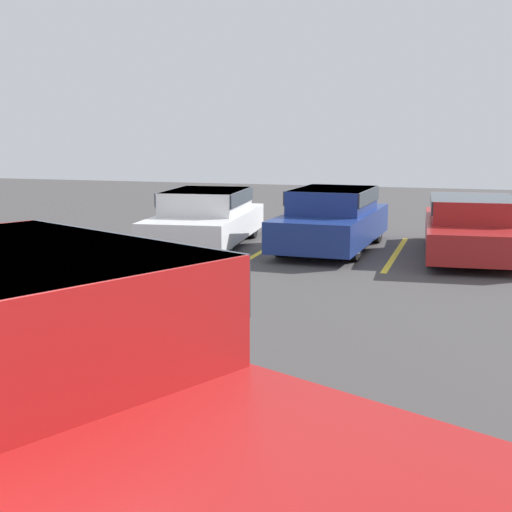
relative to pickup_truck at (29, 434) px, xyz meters
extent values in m
cube|color=yellow|center=(-4.75, 11.78, -0.93)|extent=(0.12, 4.37, 0.01)
cube|color=yellow|center=(-2.00, 11.78, -0.93)|extent=(0.12, 4.37, 0.01)
cube|color=yellow|center=(0.76, 11.78, -0.93)|extent=(0.12, 4.37, 0.01)
cube|color=#A51919|center=(-0.01, 0.01, -0.18)|extent=(6.42, 4.47, 1.00)
cylinder|color=black|center=(-1.33, 1.53, -0.52)|extent=(0.89, 0.67, 0.82)
cylinder|color=#ADADB2|center=(-1.33, 1.53, -0.52)|extent=(0.56, 0.52, 0.45)
cube|color=silver|center=(-3.44, 11.66, -0.48)|extent=(2.23, 4.51, 0.56)
cube|color=silver|center=(-3.45, 11.75, 0.05)|extent=(1.81, 2.41, 0.50)
cube|color=#2D3842|center=(-3.45, 11.75, 0.15)|extent=(1.87, 2.37, 0.30)
cylinder|color=black|center=(-2.54, 10.48, -0.62)|extent=(0.28, 0.65, 0.63)
cylinder|color=#ADADB2|center=(-2.54, 10.48, -0.62)|extent=(0.26, 0.37, 0.35)
cylinder|color=black|center=(-4.09, 10.33, -0.62)|extent=(0.28, 0.65, 0.63)
cylinder|color=#ADADB2|center=(-4.09, 10.33, -0.62)|extent=(0.26, 0.37, 0.35)
cylinder|color=black|center=(-2.79, 13.00, -0.62)|extent=(0.28, 0.65, 0.63)
cylinder|color=#ADADB2|center=(-2.79, 13.00, -0.62)|extent=(0.26, 0.37, 0.35)
cylinder|color=black|center=(-4.35, 12.84, -0.62)|extent=(0.28, 0.65, 0.63)
cylinder|color=#ADADB2|center=(-4.35, 12.84, -0.62)|extent=(0.26, 0.37, 0.35)
cube|color=navy|center=(-0.64, 11.94, -0.43)|extent=(1.92, 4.32, 0.63)
cube|color=navy|center=(-0.64, 12.02, 0.13)|extent=(1.62, 2.27, 0.50)
cube|color=#2D3842|center=(-0.64, 12.02, 0.23)|extent=(1.68, 2.23, 0.30)
cylinder|color=black|center=(0.02, 10.68, -0.60)|extent=(0.27, 0.67, 0.66)
cylinder|color=#ADADB2|center=(0.02, 10.68, -0.60)|extent=(0.27, 0.37, 0.36)
cylinder|color=black|center=(-1.43, 10.74, -0.60)|extent=(0.27, 0.67, 0.66)
cylinder|color=#ADADB2|center=(-1.43, 10.74, -0.60)|extent=(0.27, 0.37, 0.36)
cylinder|color=black|center=(0.14, 13.13, -0.60)|extent=(0.27, 0.67, 0.66)
cylinder|color=#ADADB2|center=(0.14, 13.13, -0.60)|extent=(0.27, 0.37, 0.36)
cylinder|color=black|center=(-1.31, 13.20, -0.60)|extent=(0.27, 0.67, 0.66)
cylinder|color=#ADADB2|center=(-1.31, 13.20, -0.60)|extent=(0.27, 0.37, 0.36)
cube|color=maroon|center=(2.24, 11.98, -0.48)|extent=(2.12, 4.79, 0.57)
cube|color=maroon|center=(2.24, 12.08, 0.04)|extent=(1.75, 2.53, 0.46)
cube|color=#2D3842|center=(2.24, 12.08, 0.13)|extent=(1.82, 2.49, 0.27)
cylinder|color=black|center=(1.55, 10.58, -0.62)|extent=(0.26, 0.64, 0.62)
cylinder|color=#ADADB2|center=(1.55, 10.58, -0.62)|extent=(0.25, 0.36, 0.34)
cylinder|color=black|center=(2.93, 13.39, -0.62)|extent=(0.26, 0.64, 0.62)
cylinder|color=#ADADB2|center=(2.93, 13.39, -0.62)|extent=(0.25, 0.36, 0.34)
cylinder|color=black|center=(1.37, 13.29, -0.62)|extent=(0.26, 0.64, 0.62)
cylinder|color=#ADADB2|center=(1.37, 13.29, -0.62)|extent=(0.25, 0.36, 0.34)
camera|label=1|loc=(2.23, -3.10, 1.62)|focal=50.00mm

